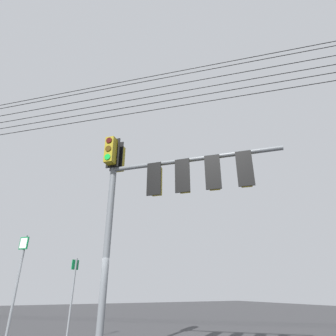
{
  "coord_description": "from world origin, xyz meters",
  "views": [
    {
      "loc": [
        -1.32,
        -8.59,
        1.68
      ],
      "look_at": [
        2.12,
        -1.62,
        5.08
      ],
      "focal_mm": 29.58,
      "sensor_mm": 36.0,
      "label": 1
    }
  ],
  "objects": [
    {
      "name": "route_sign_secondary",
      "position": [
        -1.41,
        0.42,
        1.81
      ],
      "size": [
        0.23,
        0.25,
        3.09
      ],
      "color": "slate",
      "rests_on": "ground"
    },
    {
      "name": "route_sign_primary",
      "position": [
        0.41,
        2.68,
        1.62
      ],
      "size": [
        0.27,
        0.19,
        2.74
      ],
      "color": "slate",
      "rests_on": "ground"
    },
    {
      "name": "signal_mast_assembly",
      "position": [
        1.84,
        -1.37,
        4.56
      ],
      "size": [
        4.24,
        4.07,
        6.34
      ],
      "color": "slate",
      "rests_on": "ground"
    },
    {
      "name": "overhead_wire_span",
      "position": [
        -0.24,
        0.53,
        8.15
      ],
      "size": [
        21.93,
        18.99,
        1.71
      ],
      "color": "black"
    }
  ]
}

